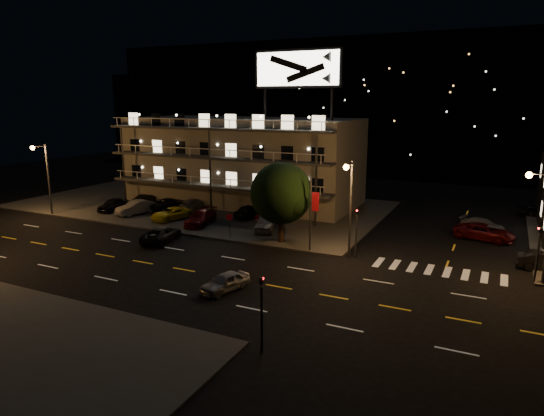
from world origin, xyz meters
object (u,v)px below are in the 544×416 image
at_px(road_car_east, 225,282).
at_px(lot_car_4, 265,223).
at_px(lot_car_2, 172,214).
at_px(lot_car_7, 195,204).
at_px(tree, 281,195).
at_px(road_car_west, 161,234).

bearing_deg(road_car_east, lot_car_4, 123.84).
bearing_deg(road_car_east, lot_car_2, 154.44).
bearing_deg(lot_car_7, road_car_east, 133.14).
height_order(lot_car_2, road_car_east, lot_car_2).
bearing_deg(lot_car_2, tree, 6.30).
relative_size(road_car_east, road_car_west, 0.75).
xyz_separation_m(lot_car_2, lot_car_7, (-0.68, 5.27, -0.00)).
bearing_deg(tree, lot_car_2, 170.20).
height_order(tree, lot_car_4, tree).
bearing_deg(lot_car_2, road_car_east, -26.85).
bearing_deg(tree, road_car_west, -157.33).
relative_size(lot_car_2, lot_car_4, 1.03).
xyz_separation_m(lot_car_4, road_car_east, (4.34, -14.70, -0.28)).
xyz_separation_m(road_car_east, road_car_west, (-11.38, 7.59, 0.05)).
distance_m(tree, lot_car_2, 14.64).
bearing_deg(lot_car_7, lot_car_4, 161.43).
bearing_deg(tree, lot_car_7, 152.32).
xyz_separation_m(tree, road_car_west, (-10.08, -4.21, -3.76)).
relative_size(lot_car_4, road_car_east, 1.21).
distance_m(lot_car_2, road_car_east, 20.86).
xyz_separation_m(lot_car_2, road_car_west, (3.89, -6.62, -0.11)).
xyz_separation_m(tree, lot_car_2, (-13.97, 2.41, -3.65)).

